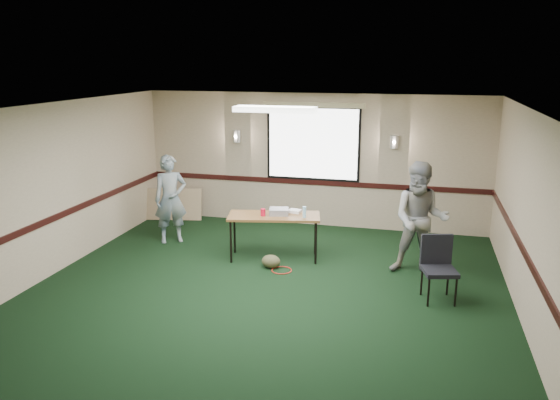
% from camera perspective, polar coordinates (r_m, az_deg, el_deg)
% --- Properties ---
extents(ground, '(8.00, 8.00, 0.00)m').
position_cam_1_polar(ground, '(7.80, -2.41, -10.92)').
color(ground, black).
rests_on(ground, ground).
extents(room_shell, '(8.00, 8.02, 8.00)m').
position_cam_1_polar(room_shell, '(9.26, 1.27, 3.52)').
color(room_shell, tan).
rests_on(room_shell, ground).
extents(folding_table, '(1.65, 0.92, 0.78)m').
position_cam_1_polar(folding_table, '(9.29, -0.64, -1.92)').
color(folding_table, '#553A18').
rests_on(folding_table, ground).
extents(projector, '(0.37, 0.33, 0.11)m').
position_cam_1_polar(projector, '(9.29, -0.11, -1.21)').
color(projector, gray).
rests_on(projector, folding_table).
extents(game_console, '(0.23, 0.19, 0.05)m').
position_cam_1_polar(game_console, '(9.42, 1.55, -1.17)').
color(game_console, white).
rests_on(game_console, folding_table).
extents(red_cup, '(0.08, 0.08, 0.12)m').
position_cam_1_polar(red_cup, '(9.22, -1.79, -1.29)').
color(red_cup, red).
rests_on(red_cup, folding_table).
extents(water_bottle, '(0.06, 0.06, 0.19)m').
position_cam_1_polar(water_bottle, '(9.11, 2.57, -1.27)').
color(water_bottle, '#95D8F4').
rests_on(water_bottle, folding_table).
extents(duffel_bag, '(0.37, 0.32, 0.22)m').
position_cam_1_polar(duffel_bag, '(9.05, -0.95, -6.43)').
color(duffel_bag, '#464528').
rests_on(duffel_bag, ground).
extents(cable_coil, '(0.43, 0.43, 0.02)m').
position_cam_1_polar(cable_coil, '(8.97, 0.17, -7.35)').
color(cable_coil, red).
rests_on(cable_coil, ground).
extents(folded_table, '(1.32, 0.45, 0.67)m').
position_cam_1_polar(folded_table, '(11.89, -11.33, -0.44)').
color(folded_table, tan).
rests_on(folded_table, ground).
extents(conference_chair, '(0.55, 0.57, 0.92)m').
position_cam_1_polar(conference_chair, '(8.12, 16.20, -6.31)').
color(conference_chair, black).
rests_on(conference_chair, ground).
extents(person_left, '(0.72, 0.66, 1.65)m').
position_cam_1_polar(person_left, '(10.33, -11.37, 0.10)').
color(person_left, '#395A7F').
rests_on(person_left, ground).
extents(person_right, '(0.92, 0.73, 1.82)m').
position_cam_1_polar(person_right, '(8.84, 14.45, -1.96)').
color(person_right, slate).
rests_on(person_right, ground).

